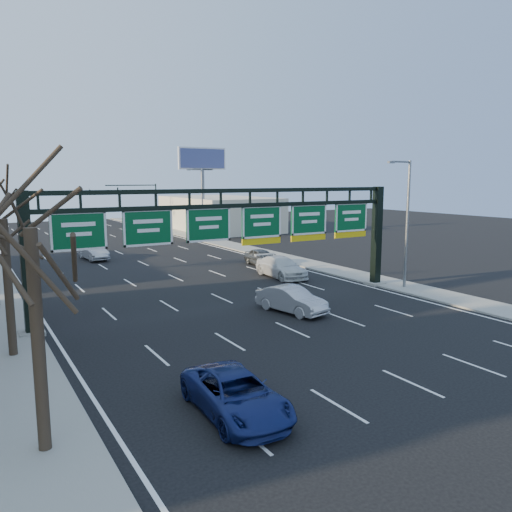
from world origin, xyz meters
TOP-DOWN VIEW (x-y plane):
  - ground at (0.00, 0.00)m, footprint 160.00×160.00m
  - sidewalk_right at (12.80, 20.00)m, footprint 3.00×120.00m
  - lane_markings at (0.00, 20.00)m, footprint 21.60×120.00m
  - sign_gantry at (0.16, 8.00)m, footprint 24.60×1.20m
  - building_right_distant at (20.00, 50.00)m, footprint 12.00×20.00m
  - tree_near at (-12.80, -4.00)m, footprint 3.60×3.60m
  - tree_gantry at (-12.80, 5.00)m, footprint 3.60×3.60m
  - streetlight_near at (12.47, 6.00)m, footprint 2.15×0.22m
  - streetlight_far at (12.47, 40.00)m, footprint 2.15×0.22m
  - billboard_right at (15.00, 44.98)m, footprint 7.00×0.50m
  - traffic_signal_mast at (5.69, 55.00)m, footprint 10.16×0.54m
  - car_blue_suv at (-7.00, -4.76)m, footprint 2.54×5.13m
  - car_silver_sedan at (1.95, 4.84)m, footprint 2.55×4.81m
  - car_white_wagon at (7.34, 13.98)m, footprint 2.46×5.59m
  - car_grey_far at (8.81, 19.33)m, footprint 2.04×4.48m
  - car_silver_distant at (-3.43, 30.55)m, footprint 2.08×4.87m

SIDE VIEW (x-z plane):
  - ground at x=0.00m, z-range 0.00..0.00m
  - lane_markings at x=0.00m, z-range 0.00..0.01m
  - sidewalk_right at x=12.80m, z-range 0.00..0.12m
  - car_blue_suv at x=-7.00m, z-range 0.00..1.40m
  - car_grey_far at x=8.81m, z-range 0.00..1.49m
  - car_silver_sedan at x=1.95m, z-range 0.00..1.51m
  - car_silver_distant at x=-3.43m, z-range 0.00..1.56m
  - car_white_wagon at x=7.34m, z-range 0.00..1.60m
  - building_right_distant at x=20.00m, z-range 0.00..5.00m
  - sign_gantry at x=0.16m, z-range 1.03..8.23m
  - streetlight_near at x=12.47m, z-range 0.58..9.58m
  - streetlight_far at x=12.47m, z-range 0.58..9.58m
  - traffic_signal_mast at x=5.69m, z-range 2.00..9.00m
  - tree_gantry at x=-12.80m, z-range 2.87..11.35m
  - tree_near at x=-12.80m, z-range 3.05..11.91m
  - billboard_right at x=15.00m, z-range 3.06..15.06m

